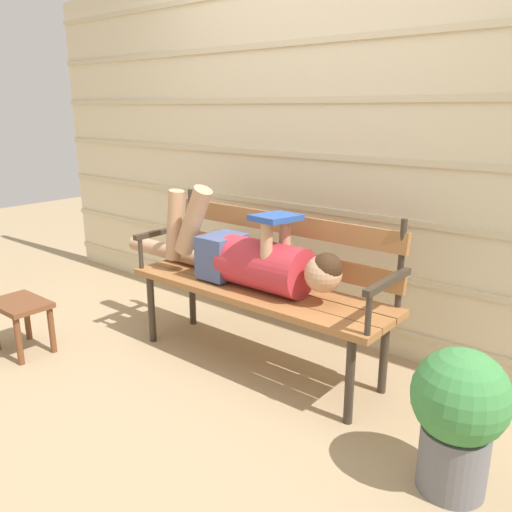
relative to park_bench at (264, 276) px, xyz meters
name	(u,v)px	position (x,y,z in m)	size (l,w,h in m)	color
ground_plane	(239,373)	(0.00, -0.22, -0.52)	(12.00, 12.00, 0.00)	tan
house_siding	(322,156)	(0.00, 0.57, 0.63)	(5.29, 0.08, 2.30)	beige
park_bench	(264,276)	(0.00, 0.00, 0.00)	(1.60, 0.47, 0.92)	#9E6638
reclining_person	(245,257)	(-0.08, -0.07, 0.12)	(1.67, 0.27, 0.54)	#B72D38
footstool	(21,313)	(-1.20, -0.83, -0.27)	(0.37, 0.26, 0.32)	brown
potted_plant	(458,413)	(1.23, -0.38, -0.19)	(0.36, 0.36, 0.59)	slate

